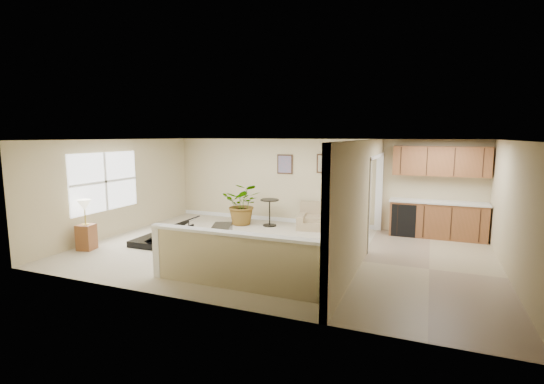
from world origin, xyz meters
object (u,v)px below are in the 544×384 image
at_px(piano_bench, 222,237).
at_px(accent_table, 270,209).
at_px(small_plant, 360,228).
at_px(loveseat, 328,216).
at_px(palm_plant, 243,204).
at_px(lamp_stand, 86,229).
at_px(piano, 170,219).

height_order(piano_bench, accent_table, accent_table).
distance_m(piano_bench, small_plant, 3.64).
relative_size(accent_table, small_plant, 1.58).
relative_size(loveseat, accent_table, 2.28).
bearing_deg(palm_plant, small_plant, -1.18).
bearing_deg(lamp_stand, piano, 40.92).
distance_m(piano_bench, palm_plant, 2.53).
height_order(palm_plant, lamp_stand, palm_plant).
bearing_deg(piano, palm_plant, 71.31).
xyz_separation_m(piano, accent_table, (1.56, 2.55, -0.08)).
bearing_deg(piano, piano_bench, -0.67).
xyz_separation_m(piano, small_plant, (4.18, 2.36, -0.37)).
bearing_deg(piano_bench, lamp_stand, -156.43).
distance_m(accent_table, lamp_stand, 4.81).
distance_m(loveseat, accent_table, 1.67).
relative_size(loveseat, palm_plant, 1.39).
relative_size(accent_table, palm_plant, 0.61).
relative_size(accent_table, lamp_stand, 0.67).
distance_m(accent_table, small_plant, 2.64).
relative_size(piano, lamp_stand, 1.56).
bearing_deg(palm_plant, accent_table, 8.96).
distance_m(piano_bench, lamp_stand, 3.09).
height_order(piano, loveseat, piano).
xyz_separation_m(palm_plant, small_plant, (3.41, -0.07, -0.40)).
distance_m(piano, piano_bench, 1.45).
height_order(loveseat, small_plant, loveseat).
xyz_separation_m(loveseat, accent_table, (-1.64, -0.31, 0.15)).
relative_size(loveseat, lamp_stand, 1.53).
relative_size(piano, palm_plant, 1.42).
relative_size(piano, loveseat, 1.02).
bearing_deg(piano, accent_table, 57.55).
bearing_deg(piano, small_plant, 28.47).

